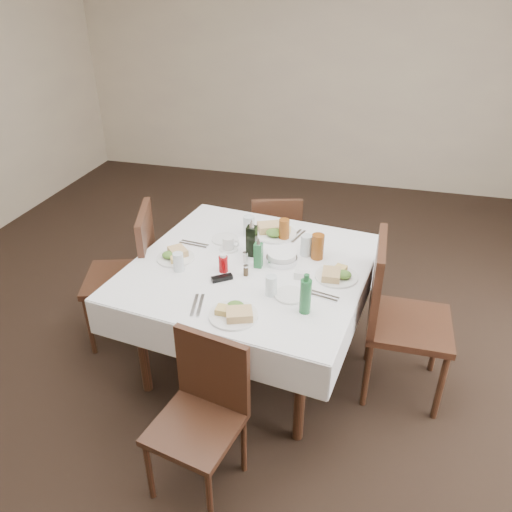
{
  "coord_description": "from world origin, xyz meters",
  "views": [
    {
      "loc": [
        0.74,
        -2.45,
        2.32
      ],
      "look_at": [
        0.06,
        0.1,
        0.8
      ],
      "focal_mm": 35.0,
      "sensor_mm": 36.0,
      "label": 1
    }
  ],
  "objects_px": {
    "chair_west": "(132,268)",
    "water_e": "(306,245)",
    "oil_cruet_dark": "(252,240)",
    "oil_cruet_green": "(258,254)",
    "bread_basket": "(282,258)",
    "water_s": "(271,286)",
    "coffee_mug": "(229,244)",
    "ketchup_bottle": "(223,263)",
    "chair_south": "(203,406)",
    "water_n": "(249,226)",
    "chair_north": "(276,235)",
    "water_w": "(178,262)",
    "chair_east": "(394,310)",
    "green_bottle": "(305,296)",
    "dining_table": "(250,275)"
  },
  "relations": [
    {
      "from": "chair_west",
      "to": "water_e",
      "type": "bearing_deg",
      "value": 6.28
    },
    {
      "from": "oil_cruet_dark",
      "to": "oil_cruet_green",
      "type": "bearing_deg",
      "value": -58.99
    },
    {
      "from": "oil_cruet_dark",
      "to": "oil_cruet_green",
      "type": "xyz_separation_m",
      "value": [
        0.08,
        -0.13,
        -0.02
      ]
    },
    {
      "from": "chair_west",
      "to": "bread_basket",
      "type": "relative_size",
      "value": 5.05
    },
    {
      "from": "water_s",
      "to": "coffee_mug",
      "type": "height_order",
      "value": "water_s"
    },
    {
      "from": "oil_cruet_dark",
      "to": "ketchup_bottle",
      "type": "bearing_deg",
      "value": -115.5
    },
    {
      "from": "chair_south",
      "to": "water_s",
      "type": "xyz_separation_m",
      "value": [
        0.19,
        0.61,
        0.34
      ]
    },
    {
      "from": "water_n",
      "to": "coffee_mug",
      "type": "height_order",
      "value": "water_n"
    },
    {
      "from": "bread_basket",
      "to": "ketchup_bottle",
      "type": "relative_size",
      "value": 1.64
    },
    {
      "from": "chair_north",
      "to": "chair_south",
      "type": "relative_size",
      "value": 0.98
    },
    {
      "from": "chair_south",
      "to": "water_w",
      "type": "relative_size",
      "value": 7.26
    },
    {
      "from": "water_n",
      "to": "water_s",
      "type": "xyz_separation_m",
      "value": [
        0.31,
        -0.65,
        -0.01
      ]
    },
    {
      "from": "chair_north",
      "to": "chair_south",
      "type": "distance_m",
      "value": 1.86
    },
    {
      "from": "chair_south",
      "to": "water_n",
      "type": "height_order",
      "value": "water_n"
    },
    {
      "from": "bread_basket",
      "to": "coffee_mug",
      "type": "distance_m",
      "value": 0.37
    },
    {
      "from": "chair_east",
      "to": "oil_cruet_dark",
      "type": "bearing_deg",
      "value": 172.99
    },
    {
      "from": "coffee_mug",
      "to": "green_bottle",
      "type": "relative_size",
      "value": 0.57
    },
    {
      "from": "dining_table",
      "to": "bread_basket",
      "type": "height_order",
      "value": "bread_basket"
    },
    {
      "from": "chair_east",
      "to": "water_e",
      "type": "xyz_separation_m",
      "value": [
        -0.57,
        0.2,
        0.25
      ]
    },
    {
      "from": "water_n",
      "to": "bread_basket",
      "type": "height_order",
      "value": "water_n"
    },
    {
      "from": "chair_north",
      "to": "water_e",
      "type": "distance_m",
      "value": 0.91
    },
    {
      "from": "dining_table",
      "to": "coffee_mug",
      "type": "xyz_separation_m",
      "value": [
        -0.18,
        0.14,
        0.12
      ]
    },
    {
      "from": "water_s",
      "to": "green_bottle",
      "type": "relative_size",
      "value": 0.51
    },
    {
      "from": "water_s",
      "to": "ketchup_bottle",
      "type": "relative_size",
      "value": 1.0
    },
    {
      "from": "oil_cruet_dark",
      "to": "bread_basket",
      "type": "bearing_deg",
      "value": -10.19
    },
    {
      "from": "chair_north",
      "to": "green_bottle",
      "type": "xyz_separation_m",
      "value": [
        0.46,
        -1.35,
        0.4
      ]
    },
    {
      "from": "water_e",
      "to": "ketchup_bottle",
      "type": "distance_m",
      "value": 0.55
    },
    {
      "from": "chair_north",
      "to": "bread_basket",
      "type": "bearing_deg",
      "value": -75.01
    },
    {
      "from": "oil_cruet_green",
      "to": "green_bottle",
      "type": "bearing_deg",
      "value": -47.26
    },
    {
      "from": "chair_east",
      "to": "oil_cruet_green",
      "type": "xyz_separation_m",
      "value": [
        -0.82,
        -0.02,
        0.26
      ]
    },
    {
      "from": "water_n",
      "to": "oil_cruet_dark",
      "type": "bearing_deg",
      "value": -70.57
    },
    {
      "from": "oil_cruet_dark",
      "to": "coffee_mug",
      "type": "height_order",
      "value": "oil_cruet_dark"
    },
    {
      "from": "water_n",
      "to": "coffee_mug",
      "type": "bearing_deg",
      "value": -107.16
    },
    {
      "from": "oil_cruet_green",
      "to": "water_w",
      "type": "bearing_deg",
      "value": -159.89
    },
    {
      "from": "chair_west",
      "to": "bread_basket",
      "type": "height_order",
      "value": "chair_west"
    },
    {
      "from": "water_n",
      "to": "oil_cruet_green",
      "type": "relative_size",
      "value": 0.69
    },
    {
      "from": "dining_table",
      "to": "water_s",
      "type": "relative_size",
      "value": 13.21
    },
    {
      "from": "chair_west",
      "to": "water_w",
      "type": "distance_m",
      "value": 0.59
    },
    {
      "from": "chair_east",
      "to": "chair_west",
      "type": "xyz_separation_m",
      "value": [
        -1.73,
        0.07,
        -0.03
      ]
    },
    {
      "from": "dining_table",
      "to": "oil_cruet_green",
      "type": "xyz_separation_m",
      "value": [
        0.06,
        -0.02,
        0.16
      ]
    },
    {
      "from": "chair_east",
      "to": "green_bottle",
      "type": "xyz_separation_m",
      "value": [
        -0.47,
        -0.4,
        0.28
      ]
    },
    {
      "from": "bread_basket",
      "to": "chair_west",
      "type": "bearing_deg",
      "value": -179.97
    },
    {
      "from": "dining_table",
      "to": "chair_north",
      "type": "distance_m",
      "value": 0.98
    },
    {
      "from": "chair_south",
      "to": "ketchup_bottle",
      "type": "height_order",
      "value": "ketchup_bottle"
    },
    {
      "from": "water_w",
      "to": "oil_cruet_dark",
      "type": "relative_size",
      "value": 0.46
    },
    {
      "from": "oil_cruet_dark",
      "to": "coffee_mug",
      "type": "xyz_separation_m",
      "value": [
        -0.16,
        0.03,
        -0.07
      ]
    },
    {
      "from": "chair_east",
      "to": "water_e",
      "type": "bearing_deg",
      "value": 160.5
    },
    {
      "from": "water_e",
      "to": "oil_cruet_green",
      "type": "bearing_deg",
      "value": -139.13
    },
    {
      "from": "chair_south",
      "to": "green_bottle",
      "type": "xyz_separation_m",
      "value": [
        0.4,
        0.5,
        0.38
      ]
    },
    {
      "from": "chair_west",
      "to": "oil_cruet_green",
      "type": "xyz_separation_m",
      "value": [
        0.91,
        -0.09,
        0.29
      ]
    }
  ]
}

